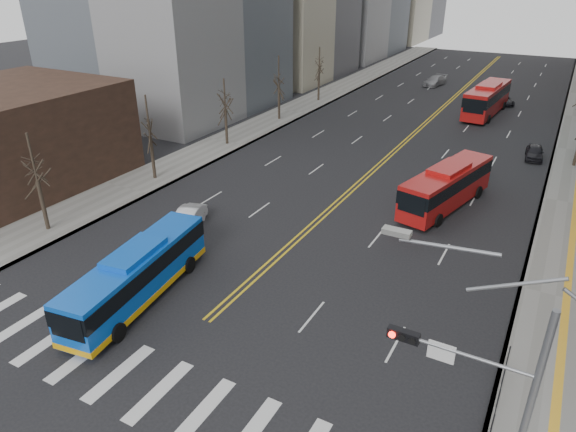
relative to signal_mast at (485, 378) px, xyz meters
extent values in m
plane|color=black|center=(-13.77, -2.00, -4.86)|extent=(220.00, 220.00, 0.00)
cube|color=slate|center=(-30.27, 43.00, -4.78)|extent=(5.00, 130.00, 0.15)
cube|color=silver|center=(-22.04, -2.00, -4.85)|extent=(0.70, 4.00, 0.01)
cube|color=silver|center=(-19.67, -2.00, -4.85)|extent=(0.70, 4.00, 0.01)
cube|color=silver|center=(-17.31, -2.00, -4.85)|extent=(0.70, 4.00, 0.01)
cube|color=silver|center=(-14.95, -2.00, -4.85)|extent=(0.70, 4.00, 0.01)
cube|color=silver|center=(-12.58, -2.00, -4.85)|extent=(0.70, 4.00, 0.01)
cube|color=silver|center=(-10.22, -2.00, -4.85)|extent=(0.70, 4.00, 0.01)
cube|color=gold|center=(-13.97, 53.00, -4.85)|extent=(0.15, 100.00, 0.01)
cube|color=gold|center=(-13.57, 53.00, -4.85)|extent=(0.15, 100.00, 0.01)
cylinder|color=gray|center=(1.43, 0.00, -0.86)|extent=(0.24, 0.24, 8.00)
cylinder|color=gray|center=(-0.82, 0.00, 0.64)|extent=(4.50, 0.12, 0.12)
cube|color=black|center=(-2.77, 0.00, 0.64)|extent=(1.10, 0.28, 0.38)
cylinder|color=#FF190C|center=(-3.12, -0.16, 0.64)|extent=(0.24, 0.08, 0.24)
cylinder|color=black|center=(-2.77, -0.16, 0.64)|extent=(0.24, 0.08, 0.24)
cylinder|color=black|center=(-2.42, -0.16, 0.64)|extent=(0.24, 0.08, 0.24)
cube|color=silver|center=(-1.47, 0.00, 0.44)|extent=(0.90, 0.06, 0.70)
cube|color=#999993|center=(-3.37, 0.00, 4.44)|extent=(0.90, 0.35, 0.18)
cube|color=black|center=(0.53, 4.00, -3.71)|extent=(0.04, 6.00, 0.04)
cylinder|color=black|center=(0.53, 2.50, -4.21)|extent=(0.06, 0.06, 1.00)
cylinder|color=black|center=(0.53, 4.00, -4.21)|extent=(0.06, 0.06, 1.00)
cylinder|color=black|center=(0.53, 5.50, -4.21)|extent=(0.06, 0.06, 1.00)
cylinder|color=black|center=(0.53, 7.00, -4.21)|extent=(0.06, 0.06, 1.00)
cylinder|color=#2B231A|center=(-29.77, 6.00, -2.98)|extent=(0.28, 0.28, 3.75)
cylinder|color=#2B231A|center=(-29.77, 17.00, -2.91)|extent=(0.28, 0.28, 3.90)
cylinder|color=#2B231A|center=(-29.77, 28.00, -3.06)|extent=(0.28, 0.28, 3.60)
cylinder|color=#2B231A|center=(-29.77, 39.00, -2.86)|extent=(0.28, 0.28, 4.00)
cylinder|color=#2B231A|center=(-29.77, 50.00, -2.96)|extent=(0.28, 0.28, 3.80)
cube|color=blue|center=(-18.20, 2.90, -3.26)|extent=(3.68, 10.90, 2.50)
cube|color=black|center=(-18.20, 2.90, -2.74)|extent=(3.74, 10.92, 0.91)
cube|color=blue|center=(-18.20, 2.90, -1.91)|extent=(2.28, 3.95, 0.40)
cube|color=#F3AA0C|center=(-18.20, 2.90, -4.31)|extent=(3.74, 10.92, 0.35)
cylinder|color=black|center=(-18.84, -0.65, -4.36)|extent=(0.43, 1.03, 1.00)
cylinder|color=black|center=(-16.63, -0.34, -4.36)|extent=(0.43, 1.03, 1.00)
cylinder|color=black|center=(-19.78, 6.13, -4.36)|extent=(0.43, 1.03, 1.00)
cylinder|color=black|center=(-17.57, 6.44, -4.36)|extent=(0.43, 1.03, 1.00)
cube|color=#A91312|center=(-6.22, 23.30, -3.14)|extent=(4.79, 10.86, 2.73)
cube|color=black|center=(-6.22, 23.30, -2.60)|extent=(4.85, 10.89, 0.99)
cube|color=#A91312|center=(-6.22, 23.30, -1.68)|extent=(2.73, 4.05, 0.40)
cylinder|color=black|center=(-8.18, 20.28, -4.36)|extent=(0.52, 1.04, 1.00)
cylinder|color=black|center=(-5.84, 19.73, -4.36)|extent=(0.52, 1.04, 1.00)
cylinder|color=black|center=(-6.61, 26.87, -4.36)|extent=(0.52, 1.04, 1.00)
cylinder|color=black|center=(-4.27, 26.32, -4.36)|extent=(0.52, 1.04, 1.00)
cube|color=#A91312|center=(-8.33, 53.46, -2.91)|extent=(3.73, 12.35, 3.19)
cube|color=black|center=(-8.33, 53.46, -2.31)|extent=(3.79, 12.37, 1.13)
cube|color=#A91312|center=(-8.33, 53.46, -1.22)|extent=(2.54, 4.42, 0.40)
cylinder|color=black|center=(-10.02, 49.69, -4.36)|extent=(0.38, 1.02, 1.00)
cylinder|color=black|center=(-7.26, 49.47, -4.36)|extent=(0.38, 1.02, 1.00)
cylinder|color=black|center=(-9.40, 57.46, -4.36)|extent=(0.38, 1.02, 1.00)
cylinder|color=black|center=(-6.64, 57.24, -4.36)|extent=(0.38, 1.02, 1.00)
imported|color=silver|center=(-21.39, 11.08, -4.17)|extent=(2.51, 4.39, 1.37)
imported|color=black|center=(-1.27, 38.66, -4.20)|extent=(1.90, 3.99, 1.32)
imported|color=gray|center=(-18.27, 67.93, -4.11)|extent=(3.07, 5.44, 1.49)
imported|color=black|center=(-6.91, 60.22, -4.30)|extent=(3.21, 4.39, 1.11)
camera|label=1|loc=(0.44, -14.04, 11.90)|focal=32.00mm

